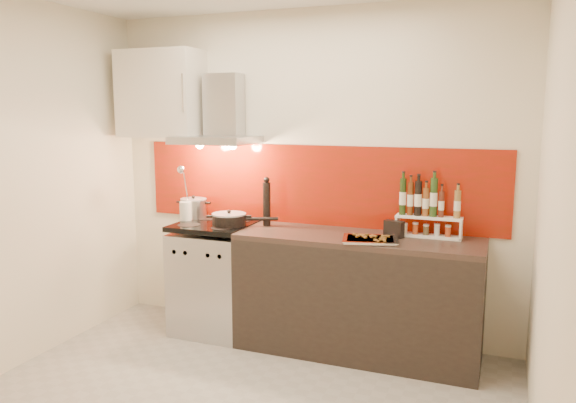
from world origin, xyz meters
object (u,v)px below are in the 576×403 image
at_px(range_stove, 215,279).
at_px(stock_pot, 194,208).
at_px(counter, 357,294).
at_px(baking_tray, 370,239).
at_px(saute_pan, 230,219).
at_px(pepper_mill, 267,202).

height_order(range_stove, stock_pot, stock_pot).
relative_size(range_stove, stock_pot, 4.08).
bearing_deg(stock_pot, range_stove, -28.34).
distance_m(range_stove, counter, 1.20).
relative_size(range_stove, baking_tray, 2.08).
bearing_deg(stock_pot, counter, -5.64).
distance_m(stock_pot, saute_pan, 0.48).
xyz_separation_m(counter, pepper_mill, (-0.78, 0.10, 0.64)).
height_order(range_stove, baking_tray, baking_tray).
height_order(counter, pepper_mill, pepper_mill).
xyz_separation_m(saute_pan, pepper_mill, (0.26, 0.14, 0.13)).
distance_m(stock_pot, baking_tray, 1.63).
height_order(stock_pot, saute_pan, stock_pot).
relative_size(saute_pan, pepper_mill, 1.28).
distance_m(saute_pan, baking_tray, 1.17).
bearing_deg(saute_pan, stock_pot, 157.28).
xyz_separation_m(stock_pot, saute_pan, (0.44, -0.18, -0.03)).
xyz_separation_m(range_stove, baking_tray, (1.32, -0.14, 0.47)).
relative_size(range_stove, pepper_mill, 2.31).
bearing_deg(range_stove, baking_tray, -6.00).
xyz_separation_m(stock_pot, pepper_mill, (0.70, -0.04, 0.10)).
xyz_separation_m(range_stove, saute_pan, (0.16, -0.03, 0.52)).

